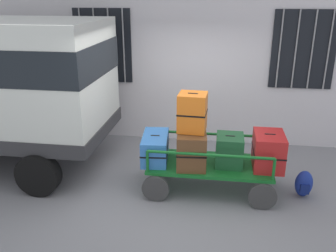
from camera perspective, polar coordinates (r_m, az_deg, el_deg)
ground_plane at (r=6.09m, az=1.27°, el=-9.56°), size 40.00×40.00×0.00m
building_wall at (r=7.51m, az=3.64°, el=16.20°), size 12.00×0.38×5.00m
luggage_cart at (r=5.89m, az=6.59°, el=-6.73°), size 2.03×1.02×0.47m
cart_railing at (r=5.72m, az=6.75°, el=-3.22°), size 1.91×0.89×0.36m
suitcase_left_bottom at (r=5.86m, az=-2.03°, el=-3.41°), size 0.48×0.83×0.42m
suitcase_midleft_bottom at (r=5.71m, az=3.74°, el=-3.38°), size 0.52×0.80×0.56m
suitcase_midleft_middle at (r=5.51m, az=3.89°, el=2.18°), size 0.45×0.44×0.60m
suitcase_center_bottom at (r=5.75m, az=9.69°, el=-3.82°), size 0.43×0.49×0.49m
suitcase_midright_bottom at (r=5.80m, az=15.60°, el=-3.78°), size 0.46×0.65×0.55m
backpack at (r=6.11m, az=20.71°, el=-8.56°), size 0.27×0.22×0.44m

